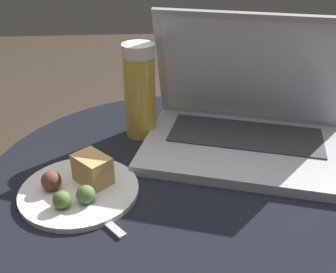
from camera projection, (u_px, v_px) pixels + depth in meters
name	position (u px, v px, depth m)	size (l,w,h in m)	color
table	(185.00, 232.00, 0.75)	(0.71, 0.71, 0.50)	#515156
laptop	(247.00, 122.00, 0.75)	(0.43, 0.35, 0.25)	#B2B2B7
beer_glass	(140.00, 91.00, 0.77)	(0.06, 0.06, 0.19)	gold
snack_plate	(80.00, 186.00, 0.63)	(0.19, 0.19, 0.06)	silver
fork	(82.00, 201.00, 0.62)	(0.13, 0.16, 0.00)	#B2B2B7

